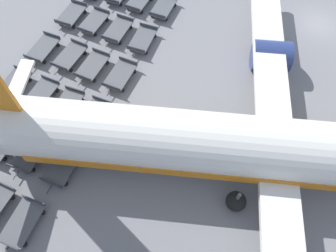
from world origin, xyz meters
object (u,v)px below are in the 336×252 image
baggage_dolly_row_near_col_d (13,85)px  baggage_dolly_row_mid_b_col_a (140,1)px  baggage_dolly_row_mid_b_col_e (31,152)px  baggage_dolly_row_far_col_c (120,75)px  baggage_dolly_row_mid_a_col_d (40,95)px  baggage_dolly_row_far_col_f (22,223)px  baggage_dolly_row_near_col_c (43,48)px  baggage_dolly_row_mid_b_col_b (118,30)px  baggage_dolly_row_mid_b_col_d (66,106)px  baggage_dolly_row_far_col_e (63,165)px  baggage_dolly_row_near_col_b (72,15)px  baggage_dolly_row_mid_a_col_b (94,22)px  baggage_dolly_row_far_col_a (163,7)px  baggage_dolly_row_mid_a_col_e (3,141)px  baggage_dolly_row_far_col_d (93,117)px  baggage_dolly_row_mid_a_col_c (70,56)px  baggage_dolly_row_far_col_b (143,40)px  baggage_dolly_row_mid_b_col_c (92,66)px  airplane (296,152)px

baggage_dolly_row_near_col_d → baggage_dolly_row_mid_b_col_a: bearing=147.6°
baggage_dolly_row_near_col_d → baggage_dolly_row_mid_b_col_e: 6.78m
baggage_dolly_row_near_col_d → baggage_dolly_row_far_col_c: (-2.69, 8.40, 0.00)m
baggage_dolly_row_mid_a_col_d → baggage_dolly_row_mid_b_col_e: bearing=15.2°
baggage_dolly_row_far_col_f → baggage_dolly_row_near_col_c: bearing=-162.5°
baggage_dolly_row_mid_a_col_d → baggage_dolly_row_mid_b_col_e: size_ratio=1.00×
baggage_dolly_row_mid_b_col_e → baggage_dolly_row_mid_b_col_b: bearing=168.2°
baggage_dolly_row_mid_b_col_d → baggage_dolly_row_far_col_e: bearing=17.7°
baggage_dolly_row_mid_b_col_a → baggage_dolly_row_far_col_e: (18.21, -1.09, 0.00)m
baggage_dolly_row_near_col_b → baggage_dolly_row_far_col_c: size_ratio=1.00×
baggage_dolly_row_mid_b_col_a → baggage_dolly_row_mid_a_col_b: bearing=-42.7°
baggage_dolly_row_near_col_b → baggage_dolly_row_far_col_f: same height
baggage_dolly_row_near_col_b → baggage_dolly_row_far_col_a: size_ratio=1.00×
baggage_dolly_row_mid_a_col_e → baggage_dolly_row_far_col_e: same height
baggage_dolly_row_far_col_d → baggage_dolly_row_far_col_f: size_ratio=1.00×
baggage_dolly_row_far_col_a → baggage_dolly_row_far_col_e: 18.06m
baggage_dolly_row_far_col_d → baggage_dolly_row_far_col_f: bearing=-12.8°
baggage_dolly_row_mid_a_col_c → baggage_dolly_row_far_col_d: same height
baggage_dolly_row_far_col_a → baggage_dolly_row_mid_b_col_a: bearing=-101.5°
baggage_dolly_row_near_col_b → baggage_dolly_row_mid_a_col_d: (9.46, 0.78, 0.00)m
baggage_dolly_row_far_col_c → baggage_dolly_row_far_col_f: same height
baggage_dolly_row_mid_b_col_e → baggage_dolly_row_mid_b_col_a: bearing=168.0°
baggage_dolly_row_mid_a_col_e → baggage_dolly_row_mid_b_col_a: bearing=160.5°
baggage_dolly_row_mid_a_col_e → baggage_dolly_row_far_col_c: (-7.80, 6.82, 0.00)m
baggage_dolly_row_far_col_b → baggage_dolly_row_far_col_d: bearing=-11.6°
baggage_dolly_row_mid_a_col_b → baggage_dolly_row_near_col_d: bearing=-26.7°
baggage_dolly_row_mid_a_col_e → baggage_dolly_row_far_col_b: same height
baggage_dolly_row_far_col_c → baggage_dolly_row_mid_b_col_d: bearing=-40.7°
baggage_dolly_row_mid_a_col_c → baggage_dolly_row_mid_a_col_e: (8.98, -1.93, 0.00)m
baggage_dolly_row_mid_a_col_c → baggage_dolly_row_mid_b_col_d: bearing=17.3°
baggage_dolly_row_mid_b_col_c → baggage_dolly_row_far_col_a: size_ratio=1.00×
airplane → baggage_dolly_row_far_col_d: airplane is taller
baggage_dolly_row_mid_b_col_b → baggage_dolly_row_far_col_f: size_ratio=1.00×
baggage_dolly_row_far_col_b → baggage_dolly_row_near_col_d: bearing=-52.6°
baggage_dolly_row_near_col_d → baggage_dolly_row_mid_b_col_b: (-7.81, 6.73, 0.00)m
baggage_dolly_row_far_col_e → baggage_dolly_row_mid_b_col_c: bearing=-174.9°
baggage_dolly_row_far_col_b → baggage_dolly_row_near_col_b: bearing=-103.8°
baggage_dolly_row_near_col_c → baggage_dolly_row_mid_a_col_b: bearing=140.6°
baggage_dolly_row_mid_a_col_c → baggage_dolly_row_near_col_c: bearing=-98.5°
airplane → baggage_dolly_row_far_col_f: (7.42, -16.64, -2.42)m
baggage_dolly_row_mid_a_col_e → baggage_dolly_row_mid_b_col_c: 9.31m
baggage_dolly_row_mid_b_col_d → baggage_dolly_row_mid_b_col_a: bearing=168.8°
baggage_dolly_row_mid_a_col_e → baggage_dolly_row_mid_b_col_d: (-3.93, 3.50, 0.00)m
baggage_dolly_row_mid_b_col_b → baggage_dolly_row_far_col_e: same height
baggage_dolly_row_mid_b_col_c → baggage_dolly_row_mid_b_col_e: size_ratio=1.00×
baggage_dolly_row_mid_b_col_b → baggage_dolly_row_far_col_b: same height
baggage_dolly_row_mid_b_col_b → baggage_dolly_row_mid_a_col_b: bearing=-103.1°
baggage_dolly_row_far_col_b → baggage_dolly_row_far_col_c: (4.40, -0.86, 0.00)m
baggage_dolly_row_mid_a_col_e → baggage_dolly_row_far_col_e: 5.13m
baggage_dolly_row_mid_b_col_d → baggage_dolly_row_mid_b_col_e: size_ratio=1.00×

